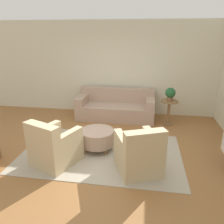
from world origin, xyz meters
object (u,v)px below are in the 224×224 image
object	(u,v)px
armchair_right	(139,154)
potted_plant_on_side_table	(170,94)
couch	(116,108)
side_table	(169,109)
ottoman_table	(97,137)
armchair_left	(54,147)

from	to	relation	value
armchair_right	potted_plant_on_side_table	world-z (taller)	potted_plant_on_side_table
couch	potted_plant_on_side_table	bearing A→B (deg)	-11.27
armchair_right	side_table	distance (m)	2.46
armchair_right	couch	bearing A→B (deg)	106.73
ottoman_table	side_table	xyz separation A→B (m)	(1.65, 1.66, 0.17)
armchair_right	side_table	world-z (taller)	armchair_right
couch	ottoman_table	distance (m)	1.97
armchair_left	side_table	bearing A→B (deg)	44.94
armchair_right	ottoman_table	bearing A→B (deg)	143.41
armchair_left	armchair_right	world-z (taller)	same
armchair_right	potted_plant_on_side_table	size ratio (longest dim) A/B	2.83
couch	potted_plant_on_side_table	size ratio (longest dim) A/B	6.28
potted_plant_on_side_table	side_table	bearing A→B (deg)	45.00
couch	side_table	world-z (taller)	couch
armchair_left	couch	bearing A→B (deg)	72.56
armchair_right	ottoman_table	xyz separation A→B (m)	(-0.93, 0.69, -0.07)
couch	armchair_left	distance (m)	2.78
armchair_left	potted_plant_on_side_table	world-z (taller)	potted_plant_on_side_table
side_table	potted_plant_on_side_table	xyz separation A→B (m)	(-0.00, -0.00, 0.44)
side_table	potted_plant_on_side_table	distance (m)	0.44
armchair_left	armchair_right	distance (m)	1.63
couch	armchair_left	size ratio (longest dim) A/B	2.22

